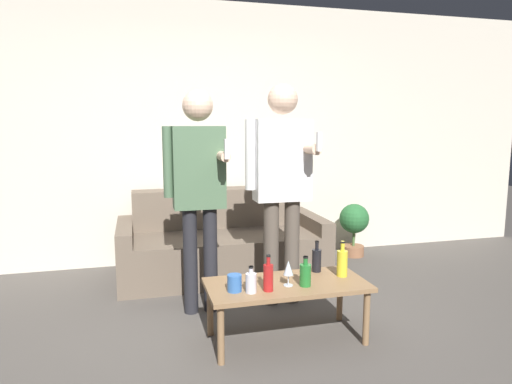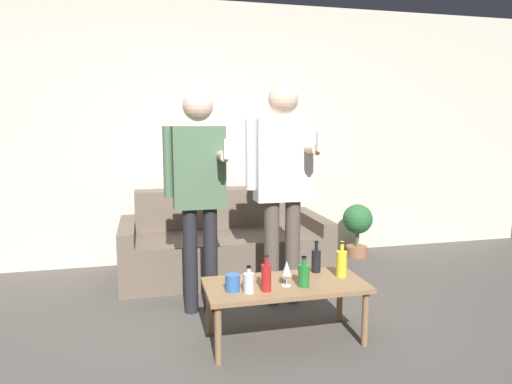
{
  "view_description": "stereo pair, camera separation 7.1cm",
  "coord_description": "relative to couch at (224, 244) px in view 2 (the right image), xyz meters",
  "views": [
    {
      "loc": [
        -0.64,
        -2.52,
        1.46
      ],
      "look_at": [
        0.24,
        0.76,
        0.95
      ],
      "focal_mm": 32.0,
      "sensor_mm": 36.0,
      "label": 1
    },
    {
      "loc": [
        -0.57,
        -2.54,
        1.46
      ],
      "look_at": [
        0.24,
        0.76,
        0.95
      ],
      "focal_mm": 32.0,
      "sensor_mm": 36.0,
      "label": 2
    }
  ],
  "objects": [
    {
      "name": "ground_plane",
      "position": [
        -0.16,
        -1.78,
        -0.29
      ],
      "size": [
        16.0,
        16.0,
        0.0
      ],
      "primitive_type": "plane",
      "color": "#514C47"
    },
    {
      "name": "wall_back",
      "position": [
        -0.16,
        0.52,
        1.06
      ],
      "size": [
        8.0,
        0.06,
        2.7
      ],
      "color": "beige",
      "rests_on": "ground_plane"
    },
    {
      "name": "couch",
      "position": [
        0.0,
        0.0,
        0.0
      ],
      "size": [
        1.96,
        0.91,
        0.8
      ],
      "color": "#6B5B4C",
      "rests_on": "ground_plane"
    },
    {
      "name": "coffee_table",
      "position": [
        0.16,
        -1.52,
        0.07
      ],
      "size": [
        1.08,
        0.51,
        0.4
      ],
      "color": "#8E6B47",
      "rests_on": "ground_plane"
    },
    {
      "name": "bottle_orange",
      "position": [
        0.26,
        -1.6,
        0.19
      ],
      "size": [
        0.08,
        0.08,
        0.2
      ],
      "color": "#23752D",
      "rests_on": "coffee_table"
    },
    {
      "name": "bottle_green",
      "position": [
        0.58,
        -1.48,
        0.21
      ],
      "size": [
        0.07,
        0.07,
        0.25
      ],
      "color": "yellow",
      "rests_on": "coffee_table"
    },
    {
      "name": "bottle_dark",
      "position": [
        -0.0,
        -1.63,
        0.21
      ],
      "size": [
        0.06,
        0.06,
        0.24
      ],
      "color": "#B21E1E",
      "rests_on": "coffee_table"
    },
    {
      "name": "bottle_yellow",
      "position": [
        -0.12,
        -1.63,
        0.18
      ],
      "size": [
        0.07,
        0.07,
        0.17
      ],
      "color": "silver",
      "rests_on": "coffee_table"
    },
    {
      "name": "bottle_red",
      "position": [
        0.44,
        -1.35,
        0.2
      ],
      "size": [
        0.07,
        0.07,
        0.23
      ],
      "color": "black",
      "rests_on": "coffee_table"
    },
    {
      "name": "wine_glass_near",
      "position": [
        0.15,
        -1.57,
        0.23
      ],
      "size": [
        0.07,
        0.07,
        0.17
      ],
      "color": "silver",
      "rests_on": "coffee_table"
    },
    {
      "name": "cup_on_table",
      "position": [
        -0.21,
        -1.58,
        0.17
      ],
      "size": [
        0.09,
        0.09,
        0.11
      ],
      "color": "#3366B2",
      "rests_on": "coffee_table"
    },
    {
      "name": "person_standing_left",
      "position": [
        -0.34,
        -0.89,
        0.73
      ],
      "size": [
        0.46,
        0.43,
        1.7
      ],
      "color": "#232328",
      "rests_on": "ground_plane"
    },
    {
      "name": "person_standing_right",
      "position": [
        0.33,
        -0.88,
        0.75
      ],
      "size": [
        0.52,
        0.45,
        1.76
      ],
      "color": "brown",
      "rests_on": "ground_plane"
    },
    {
      "name": "potted_plant",
      "position": [
        1.53,
        0.2,
        0.08
      ],
      "size": [
        0.32,
        0.32,
        0.59
      ],
      "color": "#936042",
      "rests_on": "ground_plane"
    }
  ]
}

